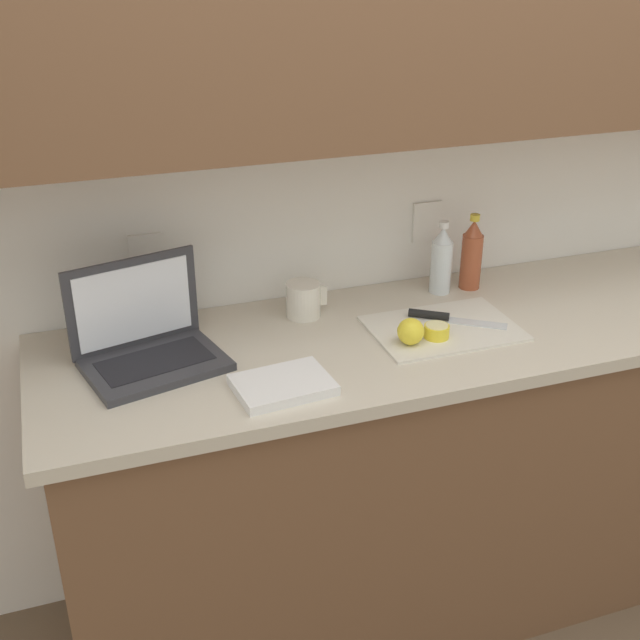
% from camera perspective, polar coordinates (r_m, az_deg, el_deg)
% --- Properties ---
extents(ground_plane, '(12.00, 12.00, 0.00)m').
position_cam_1_polar(ground_plane, '(2.73, 7.37, -18.21)').
color(ground_plane, brown).
rests_on(ground_plane, ground).
extents(wall_back, '(5.20, 0.38, 2.60)m').
position_cam_1_polar(wall_back, '(2.20, 6.90, 17.12)').
color(wall_back, white).
rests_on(wall_back, ground_plane).
extents(counter_unit, '(2.16, 0.63, 0.93)m').
position_cam_1_polar(counter_unit, '(2.43, 8.46, -9.90)').
color(counter_unit, brown).
rests_on(counter_unit, ground_plane).
extents(laptop, '(0.37, 0.30, 0.25)m').
position_cam_1_polar(laptop, '(2.00, -12.25, -1.36)').
color(laptop, '#333338').
rests_on(laptop, counter_unit).
extents(cutting_board, '(0.39, 0.27, 0.01)m').
position_cam_1_polar(cutting_board, '(2.15, 8.75, -0.59)').
color(cutting_board, silver).
rests_on(cutting_board, counter_unit).
extents(knife, '(0.23, 0.17, 0.02)m').
position_cam_1_polar(knife, '(2.19, 8.56, 0.24)').
color(knife, silver).
rests_on(knife, cutting_board).
extents(lemon_half_cut, '(0.07, 0.07, 0.03)m').
position_cam_1_polar(lemon_half_cut, '(2.09, 8.29, -0.78)').
color(lemon_half_cut, yellow).
rests_on(lemon_half_cut, cutting_board).
extents(lemon_whole_beside, '(0.07, 0.07, 0.07)m').
position_cam_1_polar(lemon_whole_beside, '(2.04, 6.47, -0.81)').
color(lemon_whole_beside, yellow).
rests_on(lemon_whole_beside, cutting_board).
extents(bottle_green_soda, '(0.06, 0.06, 0.23)m').
position_cam_1_polar(bottle_green_soda, '(2.39, 10.73, 4.57)').
color(bottle_green_soda, '#A34C2D').
rests_on(bottle_green_soda, counter_unit).
extents(bottle_oil_tall, '(0.06, 0.06, 0.22)m').
position_cam_1_polar(bottle_oil_tall, '(2.34, 8.63, 4.20)').
color(bottle_oil_tall, silver).
rests_on(bottle_oil_tall, counter_unit).
extents(measuring_cup, '(0.12, 0.10, 0.10)m').
position_cam_1_polar(measuring_cup, '(2.19, -1.18, 1.45)').
color(measuring_cup, silver).
rests_on(measuring_cup, counter_unit).
extents(dish_towel, '(0.23, 0.18, 0.02)m').
position_cam_1_polar(dish_towel, '(1.86, -2.66, -4.64)').
color(dish_towel, white).
rests_on(dish_towel, counter_unit).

